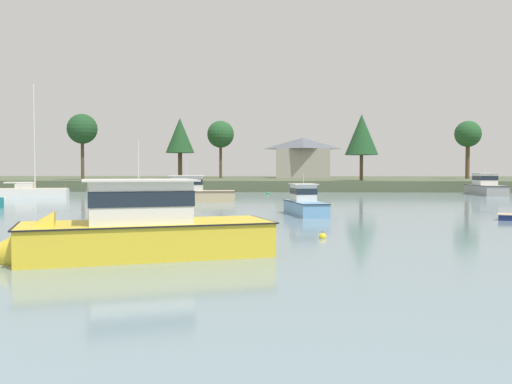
{
  "coord_description": "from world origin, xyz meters",
  "views": [
    {
      "loc": [
        8.33,
        -8.11,
        3.22
      ],
      "look_at": [
        6.29,
        31.35,
        1.6
      ],
      "focal_mm": 39.22,
      "sensor_mm": 36.0,
      "label": 1
    }
  ],
  "objects_px": {
    "mooring_buoy_yellow": "(323,237)",
    "cruiser_yellow": "(119,240)",
    "cruiser_grey": "(483,190)",
    "cruiser_sand": "(180,196)",
    "mooring_buoy_green": "(268,193)",
    "sailboat_white": "(29,195)",
    "cruiser_skyblue": "(303,207)"
  },
  "relations": [
    {
      "from": "cruiser_skyblue",
      "to": "mooring_buoy_yellow",
      "type": "height_order",
      "value": "cruiser_skyblue"
    },
    {
      "from": "cruiser_yellow",
      "to": "cruiser_grey",
      "type": "bearing_deg",
      "value": 59.19
    },
    {
      "from": "sailboat_white",
      "to": "mooring_buoy_yellow",
      "type": "xyz_separation_m",
      "value": [
        31.34,
        -36.91,
        -0.22
      ]
    },
    {
      "from": "cruiser_grey",
      "to": "cruiser_sand",
      "type": "bearing_deg",
      "value": -153.4
    },
    {
      "from": "mooring_buoy_yellow",
      "to": "cruiser_grey",
      "type": "bearing_deg",
      "value": 63.09
    },
    {
      "from": "cruiser_sand",
      "to": "mooring_buoy_yellow",
      "type": "xyz_separation_m",
      "value": [
        12.05,
        -28.4,
        -0.52
      ]
    },
    {
      "from": "cruiser_skyblue",
      "to": "mooring_buoy_yellow",
      "type": "bearing_deg",
      "value": -88.09
    },
    {
      "from": "sailboat_white",
      "to": "mooring_buoy_yellow",
      "type": "relative_size",
      "value": 32.65
    },
    {
      "from": "cruiser_grey",
      "to": "sailboat_white",
      "type": "height_order",
      "value": "sailboat_white"
    },
    {
      "from": "mooring_buoy_yellow",
      "to": "cruiser_yellow",
      "type": "bearing_deg",
      "value": -141.64
    },
    {
      "from": "sailboat_white",
      "to": "mooring_buoy_green",
      "type": "distance_m",
      "value": 28.85
    },
    {
      "from": "cruiser_grey",
      "to": "mooring_buoy_green",
      "type": "xyz_separation_m",
      "value": [
        -27.42,
        -0.07,
        -0.56
      ]
    },
    {
      "from": "cruiser_yellow",
      "to": "cruiser_sand",
      "type": "bearing_deg",
      "value": 97.04
    },
    {
      "from": "cruiser_yellow",
      "to": "mooring_buoy_green",
      "type": "bearing_deg",
      "value": 85.85
    },
    {
      "from": "mooring_buoy_green",
      "to": "cruiser_grey",
      "type": "bearing_deg",
      "value": 0.15
    },
    {
      "from": "cruiser_sand",
      "to": "cruiser_skyblue",
      "type": "height_order",
      "value": "cruiser_sand"
    },
    {
      "from": "cruiser_yellow",
      "to": "mooring_buoy_green",
      "type": "relative_size",
      "value": 23.45
    },
    {
      "from": "cruiser_sand",
      "to": "mooring_buoy_green",
      "type": "xyz_separation_m",
      "value": [
        8.05,
        17.69,
        -0.51
      ]
    },
    {
      "from": "cruiser_skyblue",
      "to": "cruiser_yellow",
      "type": "distance_m",
      "value": 21.31
    },
    {
      "from": "cruiser_sand",
      "to": "cruiser_skyblue",
      "type": "distance_m",
      "value": 18.59
    },
    {
      "from": "sailboat_white",
      "to": "mooring_buoy_yellow",
      "type": "height_order",
      "value": "sailboat_white"
    },
    {
      "from": "mooring_buoy_green",
      "to": "mooring_buoy_yellow",
      "type": "distance_m",
      "value": 46.26
    },
    {
      "from": "sailboat_white",
      "to": "cruiser_sand",
      "type": "bearing_deg",
      "value": -23.81
    },
    {
      "from": "cruiser_grey",
      "to": "cruiser_skyblue",
      "type": "height_order",
      "value": "cruiser_grey"
    },
    {
      "from": "cruiser_sand",
      "to": "cruiser_skyblue",
      "type": "relative_size",
      "value": 1.42
    },
    {
      "from": "sailboat_white",
      "to": "mooring_buoy_green",
      "type": "bearing_deg",
      "value": 18.54
    },
    {
      "from": "sailboat_white",
      "to": "mooring_buoy_green",
      "type": "xyz_separation_m",
      "value": [
        27.35,
        9.17,
        -0.22
      ]
    },
    {
      "from": "cruiser_skyblue",
      "to": "mooring_buoy_yellow",
      "type": "distance_m",
      "value": 13.87
    },
    {
      "from": "cruiser_sand",
      "to": "sailboat_white",
      "type": "xyz_separation_m",
      "value": [
        -19.3,
        8.51,
        -0.29
      ]
    },
    {
      "from": "cruiser_grey",
      "to": "cruiser_skyblue",
      "type": "xyz_separation_m",
      "value": [
        -23.89,
        -32.3,
        -0.15
      ]
    },
    {
      "from": "cruiser_skyblue",
      "to": "sailboat_white",
      "type": "xyz_separation_m",
      "value": [
        -30.88,
        23.05,
        -0.2
      ]
    },
    {
      "from": "cruiser_grey",
      "to": "sailboat_white",
      "type": "distance_m",
      "value": 55.54
    }
  ]
}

